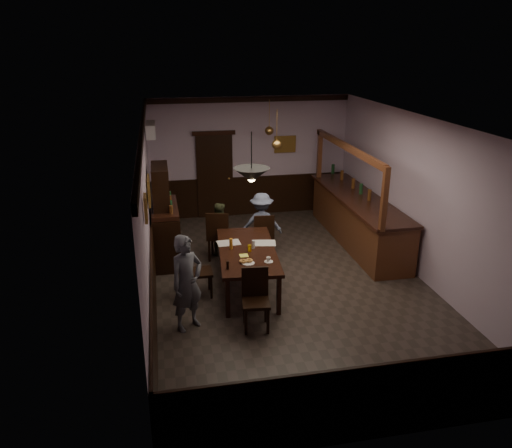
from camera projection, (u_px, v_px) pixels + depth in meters
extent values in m
cube|color=#2D2621|center=(289.00, 282.00, 9.38)|extent=(5.00, 8.00, 0.01)
cube|color=white|center=(293.00, 121.00, 8.34)|extent=(5.00, 8.00, 0.01)
cube|color=#BDA4BE|center=(250.00, 157.00, 12.54)|extent=(5.00, 0.01, 3.00)
cube|color=#BDA4BE|center=(390.00, 325.00, 5.18)|extent=(5.00, 0.01, 3.00)
cube|color=#BDA4BE|center=(147.00, 215.00, 8.40)|extent=(0.01, 8.00, 3.00)
cube|color=#BDA4BE|center=(420.00, 198.00, 9.31)|extent=(0.01, 8.00, 3.00)
cube|color=black|center=(247.00, 251.00, 8.94)|extent=(1.18, 2.28, 0.06)
cube|color=black|center=(228.00, 298.00, 8.08)|extent=(0.07, 0.07, 0.69)
cube|color=black|center=(279.00, 296.00, 8.17)|extent=(0.07, 0.07, 0.69)
cube|color=black|center=(222.00, 249.00, 9.98)|extent=(0.07, 0.07, 0.69)
cube|color=black|center=(263.00, 247.00, 10.07)|extent=(0.07, 0.07, 0.69)
cube|color=black|center=(219.00, 236.00, 10.23)|extent=(0.56, 0.56, 0.05)
cube|color=black|center=(217.00, 226.00, 9.94)|extent=(0.45, 0.17, 0.54)
cube|color=black|center=(230.00, 245.00, 10.48)|extent=(0.04, 0.04, 0.47)
cube|color=black|center=(212.00, 244.00, 10.51)|extent=(0.04, 0.04, 0.47)
cube|color=black|center=(227.00, 252.00, 10.13)|extent=(0.04, 0.04, 0.47)
cube|color=black|center=(209.00, 251.00, 10.16)|extent=(0.04, 0.04, 0.47)
cube|color=black|center=(263.00, 236.00, 10.34)|extent=(0.44, 0.44, 0.05)
cube|color=black|center=(264.00, 227.00, 10.07)|extent=(0.42, 0.06, 0.50)
cube|color=black|center=(269.00, 243.00, 10.60)|extent=(0.04, 0.04, 0.43)
cube|color=black|center=(254.00, 244.00, 10.56)|extent=(0.04, 0.04, 0.43)
cube|color=black|center=(272.00, 249.00, 10.29)|extent=(0.04, 0.04, 0.43)
cube|color=black|center=(256.00, 250.00, 10.24)|extent=(0.04, 0.04, 0.43)
cube|color=black|center=(256.00, 303.00, 7.73)|extent=(0.46, 0.46, 0.05)
cube|color=black|center=(255.00, 282.00, 7.81)|extent=(0.42, 0.09, 0.50)
cube|color=black|center=(246.00, 322.00, 7.64)|extent=(0.04, 0.04, 0.43)
cube|color=black|center=(268.00, 321.00, 7.67)|extent=(0.04, 0.04, 0.43)
cube|color=black|center=(244.00, 311.00, 7.96)|extent=(0.04, 0.04, 0.43)
cube|color=black|center=(266.00, 310.00, 7.99)|extent=(0.04, 0.04, 0.43)
cube|color=black|center=(200.00, 272.00, 8.76)|extent=(0.41, 0.41, 0.05)
cube|color=black|center=(189.00, 259.00, 8.64)|extent=(0.04, 0.41, 0.49)
cube|color=black|center=(211.00, 287.00, 8.72)|extent=(0.04, 0.04, 0.42)
cube|color=black|center=(209.00, 279.00, 9.03)|extent=(0.04, 0.04, 0.42)
cube|color=black|center=(192.00, 289.00, 8.66)|extent=(0.04, 0.04, 0.42)
cube|color=black|center=(191.00, 281.00, 8.96)|extent=(0.04, 0.04, 0.42)
imported|color=#51535C|center=(187.00, 283.00, 7.65)|extent=(0.68, 0.62, 1.56)
imported|color=#3F4529|center=(219.00, 229.00, 10.39)|extent=(0.64, 0.54, 1.14)
imported|color=slate|center=(262.00, 223.00, 10.45)|extent=(0.92, 0.61, 1.32)
cube|color=silver|center=(229.00, 243.00, 9.21)|extent=(0.44, 0.32, 0.01)
cube|color=silver|center=(264.00, 243.00, 9.20)|extent=(0.47, 0.37, 0.01)
cube|color=#F9FF5D|center=(244.00, 255.00, 8.68)|extent=(0.16, 0.16, 0.00)
cylinder|color=white|center=(269.00, 262.00, 8.43)|extent=(0.15, 0.15, 0.01)
imported|color=white|center=(268.00, 259.00, 8.42)|extent=(0.09, 0.09, 0.07)
cylinder|color=white|center=(248.00, 263.00, 8.37)|extent=(0.22, 0.22, 0.01)
torus|color=#C68C47|center=(243.00, 261.00, 8.38)|extent=(0.13, 0.13, 0.04)
torus|color=#C68C47|center=(249.00, 260.00, 8.40)|extent=(0.13, 0.13, 0.04)
cylinder|color=yellow|center=(250.00, 248.00, 8.84)|extent=(0.07, 0.07, 0.12)
cylinder|color=#BF721E|center=(231.00, 244.00, 8.92)|extent=(0.06, 0.06, 0.20)
cylinder|color=silver|center=(253.00, 244.00, 8.96)|extent=(0.06, 0.06, 0.15)
cylinder|color=black|center=(228.00, 265.00, 8.15)|extent=(0.04, 0.04, 0.14)
cube|color=black|center=(166.00, 235.00, 10.17)|extent=(0.54, 1.50, 1.07)
cube|color=black|center=(164.00, 208.00, 9.97)|extent=(0.51, 1.45, 0.09)
cube|color=black|center=(161.00, 187.00, 9.81)|extent=(0.32, 0.96, 0.86)
cube|color=#462212|center=(358.00, 220.00, 11.06)|extent=(0.83, 3.88, 1.02)
cube|color=black|center=(359.00, 198.00, 10.88)|extent=(0.92, 3.97, 0.06)
cube|color=#462212|center=(347.00, 147.00, 10.42)|extent=(0.10, 3.79, 0.12)
cube|color=#462212|center=(382.00, 198.00, 8.91)|extent=(0.10, 0.10, 1.20)
cube|color=#462212|center=(318.00, 154.00, 12.31)|extent=(0.10, 0.10, 1.20)
cube|color=black|center=(215.00, 177.00, 12.48)|extent=(0.90, 0.06, 2.10)
cube|color=white|center=(151.00, 130.00, 10.76)|extent=(0.20, 0.85, 0.30)
cube|color=olive|center=(146.00, 208.00, 6.71)|extent=(0.04, 0.28, 0.36)
cube|color=olive|center=(149.00, 190.00, 9.08)|extent=(0.04, 0.62, 0.48)
cube|color=olive|center=(285.00, 144.00, 12.56)|extent=(0.55, 0.04, 0.42)
cylinder|color=black|center=(252.00, 154.00, 7.52)|extent=(0.02, 0.02, 0.67)
cone|color=black|center=(252.00, 175.00, 7.63)|extent=(0.56, 0.56, 0.22)
sphere|color=#FFD88C|center=(252.00, 178.00, 7.65)|extent=(0.12, 0.12, 0.12)
cylinder|color=#BF8C3F|center=(277.00, 127.00, 9.90)|extent=(0.02, 0.02, 0.70)
cone|color=#BF8C3F|center=(277.00, 144.00, 10.02)|extent=(0.20, 0.20, 0.22)
sphere|color=#FFD88C|center=(277.00, 147.00, 10.04)|extent=(0.12, 0.12, 0.12)
cylinder|color=#BF8C3F|center=(269.00, 115.00, 11.39)|extent=(0.02, 0.02, 0.70)
cone|color=#BF8C3F|center=(269.00, 131.00, 11.51)|extent=(0.20, 0.20, 0.22)
sphere|color=#FFD88C|center=(269.00, 133.00, 11.53)|extent=(0.12, 0.12, 0.12)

